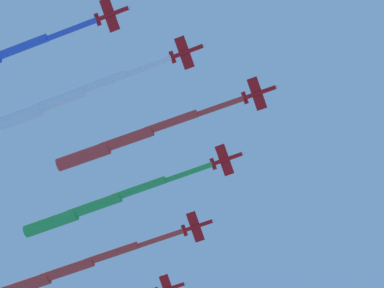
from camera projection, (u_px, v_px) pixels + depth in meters
jet_lead at (127, 140)px, 178.83m from camera, size 59.57×22.72×4.45m
jet_port_inner at (94, 207)px, 188.90m from camera, size 63.31×23.24×4.49m
jet_starboard_inner at (59, 101)px, 178.83m from camera, size 58.83×21.80×4.48m
jet_port_mid at (66, 271)px, 194.50m from camera, size 64.42×23.85×4.50m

